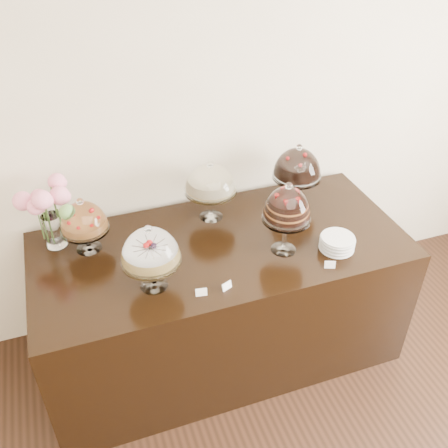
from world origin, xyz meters
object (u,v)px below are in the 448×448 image
object	(u,v)px
display_counter	(221,299)
plate_stack	(337,243)
cake_stand_cheesecake	(210,181)
cake_stand_sugar_sponge	(150,249)
cake_stand_dark_choco	(297,166)
cake_stand_choco_layer	(287,207)
cake_stand_fruit_tart	(83,219)
flower_vase	(48,207)

from	to	relation	value
display_counter	plate_stack	distance (m)	0.83
cake_stand_cheesecake	plate_stack	xyz separation A→B (m)	(0.59, -0.55, -0.22)
display_counter	plate_stack	size ratio (longest dim) A/B	11.15
cake_stand_sugar_sponge	cake_stand_dark_choco	world-z (taller)	cake_stand_dark_choco
cake_stand_cheesecake	cake_stand_dark_choco	world-z (taller)	cake_stand_dark_choco
cake_stand_cheesecake	cake_stand_choco_layer	bearing A→B (deg)	-57.23
cake_stand_choco_layer	cake_stand_dark_choco	size ratio (longest dim) A/B	1.07
cake_stand_dark_choco	cake_stand_fruit_tart	world-z (taller)	cake_stand_dark_choco
cake_stand_fruit_tart	flower_vase	xyz separation A→B (m)	(-0.18, 0.10, 0.06)
cake_stand_fruit_tart	flower_vase	world-z (taller)	flower_vase
cake_stand_dark_choco	plate_stack	xyz separation A→B (m)	(0.02, -0.53, -0.23)
cake_stand_dark_choco	cake_stand_fruit_tart	xyz separation A→B (m)	(-1.34, -0.05, -0.07)
cake_stand_dark_choco	display_counter	bearing A→B (deg)	-155.94
cake_stand_cheesecake	cake_stand_fruit_tart	xyz separation A→B (m)	(-0.77, -0.07, -0.05)
display_counter	plate_stack	world-z (taller)	plate_stack
display_counter	plate_stack	xyz separation A→B (m)	(0.62, -0.26, 0.49)
display_counter	flower_vase	size ratio (longest dim) A/B	5.35
cake_stand_sugar_sponge	cake_stand_fruit_tart	world-z (taller)	cake_stand_sugar_sponge
cake_stand_choco_layer	cake_stand_cheesecake	distance (m)	0.54
cake_stand_cheesecake	cake_stand_fruit_tart	size ratio (longest dim) A/B	1.15
cake_stand_sugar_sponge	cake_stand_dark_choco	xyz separation A→B (m)	(1.05, 0.49, 0.02)
cake_stand_choco_layer	cake_stand_cheesecake	world-z (taller)	cake_stand_choco_layer
cake_stand_choco_layer	cake_stand_dark_choco	bearing A→B (deg)	57.43
cake_stand_dark_choco	plate_stack	size ratio (longest dim) A/B	2.13
cake_stand_sugar_sponge	flower_vase	distance (m)	0.71
cake_stand_cheesecake	cake_stand_fruit_tart	bearing A→B (deg)	-174.65
flower_vase	plate_stack	xyz separation A→B (m)	(1.53, -0.58, -0.22)
cake_stand_choco_layer	plate_stack	world-z (taller)	cake_stand_choco_layer
cake_stand_dark_choco	cake_stand_fruit_tart	distance (m)	1.34
cake_stand_fruit_tart	cake_stand_sugar_sponge	bearing A→B (deg)	-56.64
display_counter	flower_vase	distance (m)	1.20
cake_stand_choco_layer	cake_stand_sugar_sponge	bearing A→B (deg)	-176.13
cake_stand_choco_layer	flower_vase	bearing A→B (deg)	158.50
display_counter	cake_stand_fruit_tart	distance (m)	1.01
cake_stand_dark_choco	cake_stand_cheesecake	bearing A→B (deg)	177.97
cake_stand_choco_layer	plate_stack	xyz separation A→B (m)	(0.29, -0.10, -0.26)
cake_stand_sugar_sponge	cake_stand_fruit_tart	size ratio (longest dim) A/B	1.14
cake_stand_sugar_sponge	cake_stand_dark_choco	size ratio (longest dim) A/B	0.93
cake_stand_sugar_sponge	cake_stand_fruit_tart	xyz separation A→B (m)	(-0.29, 0.44, -0.04)
cake_stand_dark_choco	flower_vase	world-z (taller)	cake_stand_dark_choco
cake_stand_sugar_sponge	cake_stand_cheesecake	xyz separation A→B (m)	(0.48, 0.51, 0.01)
cake_stand_choco_layer	flower_vase	size ratio (longest dim) A/B	1.10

